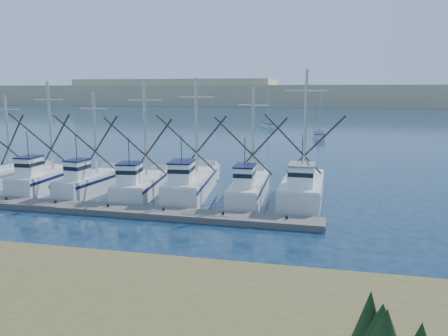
{
  "coord_description": "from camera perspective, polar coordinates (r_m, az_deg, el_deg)",
  "views": [
    {
      "loc": [
        4.39,
        -20.57,
        8.21
      ],
      "look_at": [
        -1.97,
        8.0,
        2.9
      ],
      "focal_mm": 35.0,
      "sensor_mm": 36.0,
      "label": 1
    }
  ],
  "objects": [
    {
      "name": "trawler_fleet",
      "position": [
        34.3,
        -9.05,
        -2.04
      ],
      "size": [
        28.4,
        9.3,
        9.66
      ],
      "color": "silver",
      "rests_on": "ground"
    },
    {
      "name": "ground",
      "position": [
        22.58,
        0.47,
        -11.03
      ],
      "size": [
        500.0,
        500.0,
        0.0
      ],
      "primitive_type": "plane",
      "color": "#0C1937",
      "rests_on": "ground"
    },
    {
      "name": "sailboat_far",
      "position": [
        95.16,
        5.74,
        5.59
      ],
      "size": [
        3.72,
        6.11,
        8.1
      ],
      "rotation": [
        0.0,
        0.0,
        0.38
      ],
      "color": "silver",
      "rests_on": "ground"
    },
    {
      "name": "sailboat_near",
      "position": [
        75.22,
        12.3,
        4.17
      ],
      "size": [
        1.93,
        5.92,
        8.1
      ],
      "rotation": [
        0.0,
        0.0,
        0.05
      ],
      "color": "silver",
      "rests_on": "ground"
    },
    {
      "name": "floating_dock",
      "position": [
        30.59,
        -14.91,
        -5.27
      ],
      "size": [
        28.71,
        2.42,
        0.38
      ],
      "primitive_type": "cube",
      "rotation": [
        0.0,
        0.0,
        -0.02
      ],
      "color": "#6A635E",
      "rests_on": "ground"
    },
    {
      "name": "dune_ridge",
      "position": [
        230.63,
        11.62,
        9.29
      ],
      "size": [
        360.0,
        60.0,
        10.0
      ],
      "primitive_type": "cube",
      "color": "tan",
      "rests_on": "ground"
    }
  ]
}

